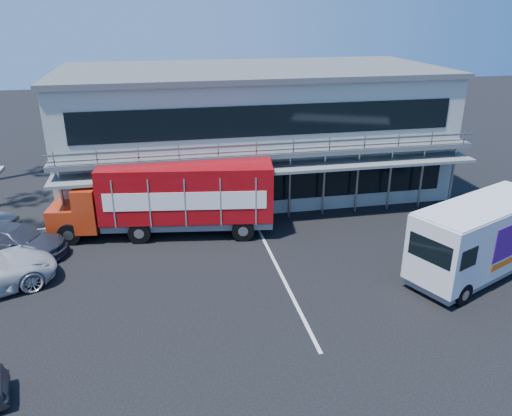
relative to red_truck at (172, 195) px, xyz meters
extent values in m
plane|color=black|center=(2.24, -8.61, -2.00)|extent=(120.00, 120.00, 0.00)
cube|color=#9CA295|center=(5.24, 6.39, 1.50)|extent=(22.00, 10.00, 7.00)
cube|color=#515454|center=(5.24, 6.39, 5.15)|extent=(22.40, 10.40, 0.30)
cube|color=#515454|center=(5.24, 0.79, 1.60)|extent=(22.00, 1.20, 0.25)
cube|color=gray|center=(5.24, 0.24, 2.10)|extent=(22.00, 0.08, 0.90)
cube|color=slate|center=(5.24, 0.49, 0.90)|extent=(22.00, 1.80, 0.15)
cube|color=black|center=(5.24, 1.37, -0.40)|extent=(20.00, 0.06, 1.60)
cube|color=black|center=(5.24, 1.37, 3.20)|extent=(20.00, 0.06, 1.60)
cube|color=#B02A0E|center=(-5.12, 0.75, -0.96)|extent=(1.78, 2.52, 1.25)
cube|color=#B02A0E|center=(-3.99, 0.59, -0.39)|extent=(1.41, 2.72, 2.18)
cube|color=black|center=(-3.99, 0.59, 0.23)|extent=(0.37, 2.19, 0.73)
cube|color=#9B0912|center=(0.74, -0.11, 0.29)|extent=(8.59, 3.78, 2.70)
cube|color=slate|center=(0.74, -0.11, -1.32)|extent=(8.53, 3.39, 0.31)
cube|color=white|center=(0.54, -1.40, 0.18)|extent=(7.56, 1.14, 0.88)
cube|color=white|center=(0.93, 1.18, 0.18)|extent=(7.56, 1.14, 0.88)
cylinder|color=black|center=(-4.97, -0.42, -1.46)|extent=(1.11, 0.43, 1.08)
cylinder|color=black|center=(-4.64, 1.84, -1.46)|extent=(1.11, 0.43, 1.08)
cylinder|color=black|center=(-1.69, -0.90, -1.46)|extent=(1.11, 0.43, 1.08)
cylinder|color=black|center=(-1.36, 1.35, -1.46)|extent=(1.11, 0.43, 1.08)
cylinder|color=black|center=(3.24, -1.63, -1.46)|extent=(1.11, 0.43, 1.08)
cylinder|color=black|center=(3.57, 0.63, -1.46)|extent=(1.11, 0.43, 1.08)
cube|color=silver|center=(12.24, -6.96, -0.12)|extent=(7.12, 4.82, 2.70)
cube|color=slate|center=(12.24, -6.96, -1.61)|extent=(6.78, 4.50, 0.34)
cube|color=black|center=(9.16, -8.30, 0.17)|extent=(0.81, 1.77, 0.92)
cube|color=silver|center=(12.24, -6.96, 1.26)|extent=(6.98, 4.72, 0.08)
cube|color=#460C6F|center=(12.48, -5.58, 0.08)|extent=(3.20, 1.41, 1.45)
cylinder|color=black|center=(10.44, -8.87, -1.53)|extent=(0.96, 0.63, 0.93)
cylinder|color=black|center=(9.62, -6.99, -1.53)|extent=(0.96, 0.63, 0.93)
cylinder|color=black|center=(13.69, -5.22, -1.53)|extent=(0.96, 0.63, 0.93)
imported|color=#2C2F3B|center=(-7.26, -1.01, -1.29)|extent=(5.24, 3.65, 1.41)
camera|label=1|loc=(-0.55, -23.32, 8.62)|focal=35.00mm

